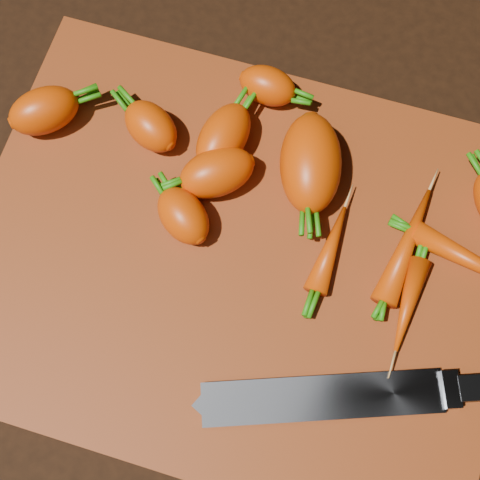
# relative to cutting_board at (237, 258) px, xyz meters

# --- Properties ---
(ground) EXTENTS (2.00, 2.00, 0.01)m
(ground) POSITION_rel_cutting_board_xyz_m (0.00, 0.00, -0.01)
(ground) COLOR black
(cutting_board) EXTENTS (0.50, 0.40, 0.01)m
(cutting_board) POSITION_rel_cutting_board_xyz_m (0.00, 0.00, 0.00)
(cutting_board) COLOR maroon
(cutting_board) RESTS_ON ground
(carrot_0) EXTENTS (0.08, 0.08, 0.04)m
(carrot_0) POSITION_rel_cutting_board_xyz_m (-0.22, 0.08, 0.03)
(carrot_0) COLOR #C13800
(carrot_0) RESTS_ON cutting_board
(carrot_1) EXTENTS (0.07, 0.07, 0.04)m
(carrot_1) POSITION_rel_cutting_board_xyz_m (-0.06, 0.02, 0.03)
(carrot_1) COLOR #C13800
(carrot_1) RESTS_ON cutting_board
(carrot_2) EXTENTS (0.08, 0.11, 0.06)m
(carrot_2) POSITION_rel_cutting_board_xyz_m (0.04, 0.10, 0.03)
(carrot_2) COLOR #C13800
(carrot_2) RESTS_ON cutting_board
(carrot_3) EXTENTS (0.06, 0.08, 0.04)m
(carrot_3) POSITION_rel_cutting_board_xyz_m (-0.04, 0.10, 0.03)
(carrot_3) COLOR #C13800
(carrot_3) RESTS_ON cutting_board
(carrot_4) EXTENTS (0.08, 0.08, 0.05)m
(carrot_4) POSITION_rel_cutting_board_xyz_m (-0.04, 0.07, 0.03)
(carrot_4) COLOR #C13800
(carrot_4) RESTS_ON cutting_board
(carrot_5) EXTENTS (0.06, 0.04, 0.04)m
(carrot_5) POSITION_rel_cutting_board_xyz_m (-0.02, 0.17, 0.02)
(carrot_5) COLOR #C13800
(carrot_5) RESTS_ON cutting_board
(carrot_7) EXTENTS (0.04, 0.12, 0.02)m
(carrot_7) POSITION_rel_cutting_board_xyz_m (0.15, 0.05, 0.02)
(carrot_7) COLOR #C13800
(carrot_7) RESTS_ON cutting_board
(carrot_8) EXTENTS (0.13, 0.05, 0.02)m
(carrot_8) POSITION_rel_cutting_board_xyz_m (0.21, 0.05, 0.02)
(carrot_8) COLOR #C13800
(carrot_8) RESTS_ON cutting_board
(carrot_9) EXTENTS (0.03, 0.09, 0.02)m
(carrot_9) POSITION_rel_cutting_board_xyz_m (0.08, 0.03, 0.02)
(carrot_9) COLOR #C13800
(carrot_9) RESTS_ON cutting_board
(carrot_10) EXTENTS (0.03, 0.09, 0.02)m
(carrot_10) POSITION_rel_cutting_board_xyz_m (0.16, -0.00, 0.02)
(carrot_10) COLOR #C13800
(carrot_10) RESTS_ON cutting_board
(carrot_11) EXTENTS (0.07, 0.07, 0.04)m
(carrot_11) POSITION_rel_cutting_board_xyz_m (-0.11, 0.09, 0.03)
(carrot_11) COLOR #C13800
(carrot_11) RESTS_ON cutting_board
(knife) EXTENTS (0.33, 0.14, 0.02)m
(knife) POSITION_rel_cutting_board_xyz_m (0.13, -0.10, 0.01)
(knife) COLOR gray
(knife) RESTS_ON cutting_board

